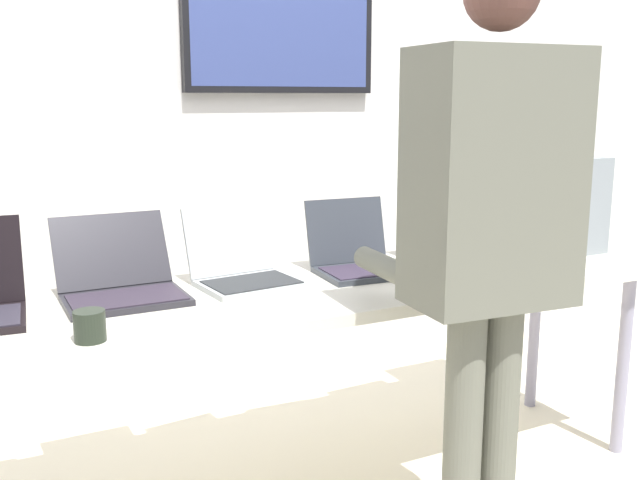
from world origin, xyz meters
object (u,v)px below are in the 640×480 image
at_px(equipment_box, 541,203).
at_px(laptop_station_1, 120,280).
at_px(laptop_station_2, 242,267).
at_px(person, 489,223).
at_px(coffee_mug, 90,326).
at_px(laptop_station_4, 455,245).
at_px(workbench, 318,300).
at_px(laptop_station_3, 357,256).

relative_size(equipment_box, laptop_station_1, 1.01).
relative_size(laptop_station_2, person, 0.20).
distance_m(equipment_box, laptop_station_2, 1.34).
height_order(laptop_station_1, coffee_mug, laptop_station_1).
bearing_deg(person, laptop_station_4, 58.29).
bearing_deg(laptop_station_1, workbench, -12.52).
bearing_deg(person, coffee_mug, 159.78).
bearing_deg(person, workbench, 108.88).
height_order(laptop_station_3, coffee_mug, laptop_station_3).
distance_m(equipment_box, laptop_station_3, 0.90).
height_order(laptop_station_2, laptop_station_3, same).
bearing_deg(workbench, person, -71.12).
height_order(equipment_box, laptop_station_1, equipment_box).
distance_m(workbench, person, 0.75).
distance_m(laptop_station_1, laptop_station_4, 1.30).
relative_size(laptop_station_2, laptop_station_3, 1.08).
bearing_deg(laptop_station_1, laptop_station_4, -1.31).
distance_m(workbench, laptop_station_1, 0.66).
distance_m(laptop_station_3, coffee_mug, 1.07).
height_order(workbench, laptop_station_1, laptop_station_1).
height_order(laptop_station_1, laptop_station_3, laptop_station_3).
bearing_deg(workbench, laptop_station_4, 9.54).
xyz_separation_m(workbench, person, (0.21, -0.62, 0.35)).
xyz_separation_m(equipment_box, laptop_station_2, (-1.33, 0.02, -0.14)).
bearing_deg(equipment_box, laptop_station_3, -179.68).
xyz_separation_m(laptop_station_2, laptop_station_4, (0.89, -0.02, -0.00)).
height_order(equipment_box, laptop_station_3, equipment_box).
distance_m(laptop_station_1, coffee_mug, 0.42).
relative_size(workbench, equipment_box, 6.75).
distance_m(laptop_station_1, laptop_station_2, 0.41).
xyz_separation_m(workbench, laptop_station_3, (0.21, 0.10, 0.12)).
relative_size(laptop_station_1, laptop_station_3, 1.19).
height_order(laptop_station_2, person, person).
xyz_separation_m(equipment_box, laptop_station_3, (-0.89, -0.00, -0.14)).
height_order(laptop_station_2, laptop_station_4, laptop_station_2).
bearing_deg(laptop_station_3, person, -89.87).
relative_size(laptop_station_4, person, 0.20).
bearing_deg(coffee_mug, equipment_box, 10.61).
xyz_separation_m(workbench, laptop_station_2, (-0.23, 0.13, 0.12)).
xyz_separation_m(laptop_station_1, laptop_station_2, (0.41, -0.01, 0.00)).
relative_size(laptop_station_2, coffee_mug, 4.31).
distance_m(laptop_station_2, laptop_station_3, 0.44).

